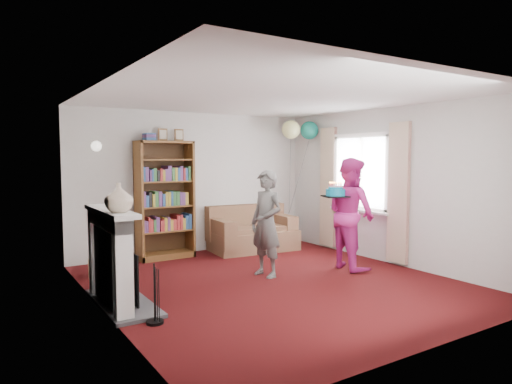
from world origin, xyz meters
TOP-DOWN VIEW (x-y plane):
  - ground at (0.00, 0.00)m, footprint 5.00×5.00m
  - wall_back at (0.00, 2.51)m, footprint 4.50×0.02m
  - wall_left at (-2.26, 0.00)m, footprint 0.02×5.00m
  - wall_right at (2.26, 0.00)m, footprint 0.02×5.00m
  - ceiling at (0.00, 0.00)m, footprint 4.50×5.00m
  - fireplace at (-2.09, 0.19)m, footprint 0.55×1.80m
  - window_bay at (2.21, 0.60)m, footprint 0.14×2.02m
  - wall_sconce at (-1.75, 2.36)m, footprint 0.16×0.23m
  - bookcase at (-0.68, 2.30)m, footprint 0.94×0.42m
  - sofa at (0.92, 2.06)m, footprint 1.54×0.82m
  - wicker_basket at (-1.90, 1.61)m, footprint 0.35×0.35m
  - person_striped at (0.12, 0.37)m, footprint 0.46×0.61m
  - person_magenta at (1.47, 0.06)m, footprint 0.74×0.90m
  - birthday_cake at (1.13, 0.05)m, footprint 0.34×0.34m
  - balloons at (1.90, 1.89)m, footprint 0.79×0.35m
  - mantel_vase at (-2.12, -0.15)m, footprint 0.33×0.33m

SIDE VIEW (x-z plane):
  - ground at x=0.00m, z-range 0.00..0.00m
  - wicker_basket at x=-1.90m, z-range -0.02..0.31m
  - sofa at x=0.92m, z-range -0.10..0.72m
  - fireplace at x=-2.09m, z-range -0.05..1.07m
  - person_striped at x=0.12m, z-range 0.00..1.52m
  - person_magenta at x=1.47m, z-range 0.00..1.70m
  - bookcase at x=-0.68m, z-range -0.13..2.06m
  - birthday_cake at x=1.13m, z-range 1.07..1.30m
  - window_bay at x=2.21m, z-range 0.10..2.30m
  - wall_back at x=0.00m, z-range 0.00..2.50m
  - wall_left at x=-2.26m, z-range 0.00..2.50m
  - wall_right at x=2.26m, z-range 0.00..2.50m
  - mantel_vase at x=-2.12m, z-range 1.12..1.44m
  - wall_sconce at x=-1.75m, z-range 1.80..1.96m
  - balloons at x=1.90m, z-range 1.34..3.10m
  - ceiling at x=0.00m, z-range 2.50..2.51m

